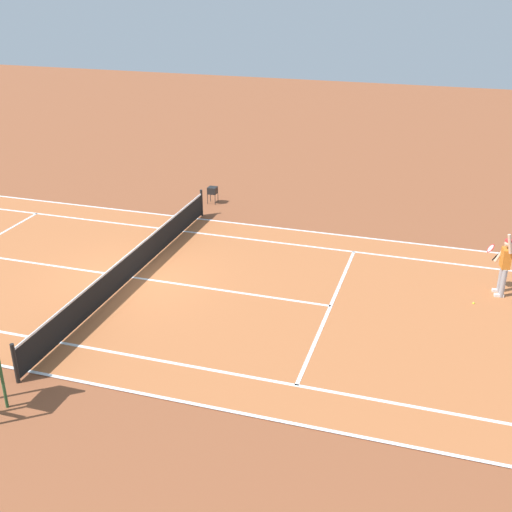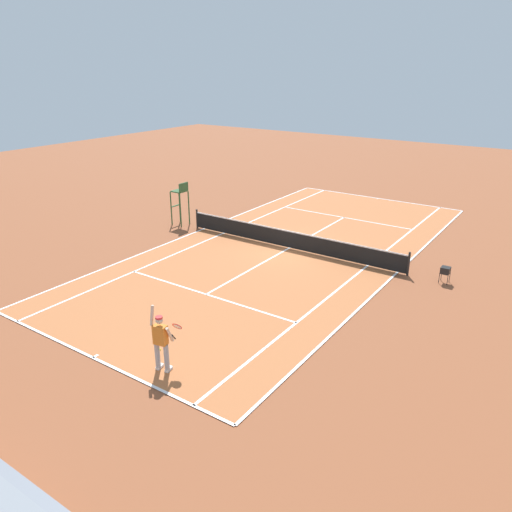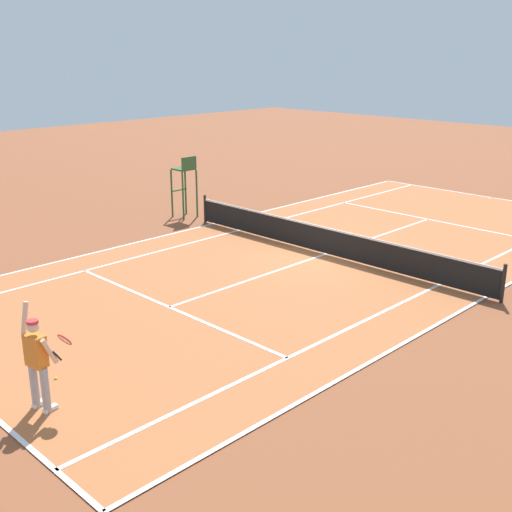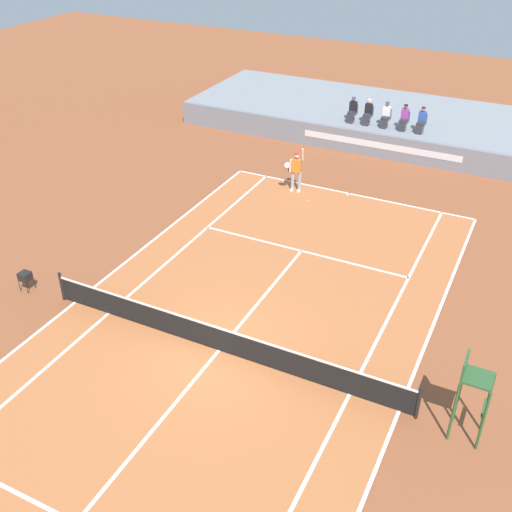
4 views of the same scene
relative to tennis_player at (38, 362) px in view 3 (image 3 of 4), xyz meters
The scene contains 6 objects.
ground_plane 11.40m from the tennis_player, 78.44° to the right, with size 80.00×80.00×0.00m, color brown.
court 11.40m from the tennis_player, 78.44° to the right, with size 11.08×23.88×0.03m.
net 11.37m from the tennis_player, 78.44° to the right, with size 11.98×0.10×1.07m.
tennis_player is the anchor object (origin of this frame).
tennis_ball 1.49m from the tennis_player, 40.05° to the right, with size 0.07×0.07×0.07m, color #D1E533.
umpire_chair 14.57m from the tennis_player, 49.86° to the right, with size 0.77×0.77×2.44m.
Camera 3 is at (-12.49, 15.84, 6.37)m, focal length 45.32 mm.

